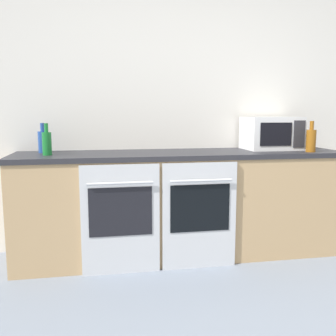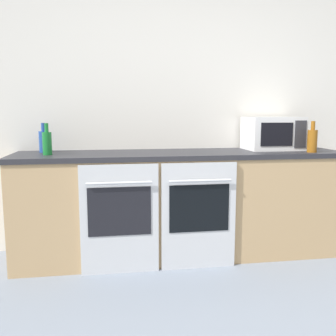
% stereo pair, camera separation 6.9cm
% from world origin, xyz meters
% --- Properties ---
extents(wall_back, '(10.00, 0.06, 2.60)m').
position_xyz_m(wall_back, '(0.00, 2.11, 1.30)').
color(wall_back, silver).
rests_on(wall_back, ground_plane).
extents(counter_back, '(2.74, 0.63, 0.89)m').
position_xyz_m(counter_back, '(0.00, 1.78, 0.45)').
color(counter_back, tan).
rests_on(counter_back, ground_plane).
extents(oven_left, '(0.59, 0.06, 0.84)m').
position_xyz_m(oven_left, '(-0.53, 1.46, 0.43)').
color(oven_left, silver).
rests_on(oven_left, ground_plane).
extents(oven_right, '(0.59, 0.06, 0.84)m').
position_xyz_m(oven_right, '(0.08, 1.46, 0.43)').
color(oven_right, silver).
rests_on(oven_right, ground_plane).
extents(microwave, '(0.47, 0.36, 0.29)m').
position_xyz_m(microwave, '(0.85, 1.87, 1.04)').
color(microwave, silver).
rests_on(microwave, counter_back).
extents(bottle_amber, '(0.08, 0.08, 0.26)m').
position_xyz_m(bottle_amber, '(1.07, 1.59, 0.99)').
color(bottle_amber, '#8C5114').
rests_on(bottle_amber, counter_back).
extents(bottle_blue, '(0.08, 0.08, 0.24)m').
position_xyz_m(bottle_blue, '(-1.13, 1.93, 0.99)').
color(bottle_blue, '#234793').
rests_on(bottle_blue, counter_back).
extents(bottle_green, '(0.07, 0.07, 0.25)m').
position_xyz_m(bottle_green, '(-1.07, 1.72, 0.99)').
color(bottle_green, '#19722D').
rests_on(bottle_green, counter_back).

